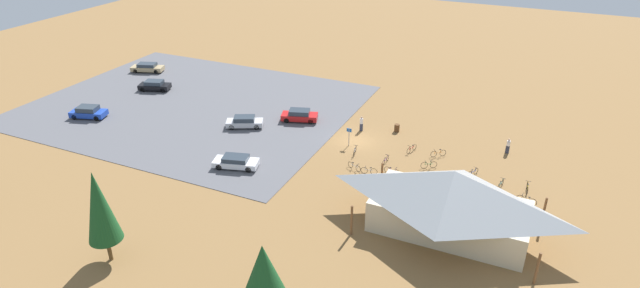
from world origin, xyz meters
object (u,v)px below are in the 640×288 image
object	(u,v)px
car_red_back_corner	(300,115)
car_tan_second_row	(147,68)
lot_sign	(349,134)
bicycle_silver_yard_center	(354,167)
bicycle_purple_by_bin	(392,171)
bicycle_orange_mid_cluster	(438,153)
car_black_end_stall	(155,85)
bicycle_teal_lone_east	(501,184)
bicycle_black_yard_front	(526,200)
car_silver_far_end	(245,122)
bicycle_blue_edge_south	(473,173)
bicycle_red_near_porch	(412,149)
pine_mideast	(264,283)
car_white_mid_lot	(236,162)
car_blue_aisle_side	(88,112)
bicycle_yellow_lone_west	(527,188)
bicycle_white_yard_left	(355,151)
visitor_at_bikes	(508,146)
bicycle_purple_yard_right	(386,160)
visitor_by_pavilion	(361,123)
pine_midwest	(99,207)
bike_pavilion	(451,198)
trash_bin	(397,128)
bicycle_green_edge_north	(429,165)
bicycle_silver_near_sign	(369,171)

from	to	relation	value
car_red_back_corner	car_tan_second_row	bearing A→B (deg)	-12.74
lot_sign	bicycle_silver_yard_center	world-z (taller)	lot_sign
bicycle_silver_yard_center	bicycle_purple_by_bin	size ratio (longest dim) A/B	0.96
bicycle_orange_mid_cluster	car_black_end_stall	bearing A→B (deg)	-4.15
bicycle_teal_lone_east	bicycle_black_yard_front	bearing A→B (deg)	141.34
car_silver_far_end	bicycle_blue_edge_south	bearing A→B (deg)	179.40
bicycle_red_near_porch	car_black_end_stall	xyz separation A→B (m)	(37.41, -3.03, 0.36)
pine_mideast	car_white_mid_lot	xyz separation A→B (m)	(14.32, -18.60, -4.74)
bicycle_purple_by_bin	car_blue_aisle_side	xyz separation A→B (m)	(38.01, 2.25, 0.40)
bicycle_black_yard_front	car_red_back_corner	size ratio (longest dim) A/B	0.38
bicycle_yellow_lone_west	car_black_end_stall	size ratio (longest dim) A/B	0.39
bicycle_white_yard_left	visitor_at_bikes	xyz separation A→B (m)	(-14.74, -7.00, 0.50)
bicycle_silver_yard_center	bicycle_yellow_lone_west	size ratio (longest dim) A/B	0.92
bicycle_purple_yard_right	visitor_by_pavilion	bearing A→B (deg)	-51.30
car_black_end_stall	bicycle_white_yard_left	bearing A→B (deg)	169.33
bicycle_black_yard_front	visitor_by_pavilion	bearing A→B (deg)	-23.50
lot_sign	car_black_end_stall	xyz separation A→B (m)	(30.75, -4.51, -0.68)
car_tan_second_row	car_red_back_corner	world-z (taller)	car_red_back_corner
bicycle_silver_yard_center	bicycle_black_yard_front	world-z (taller)	bicycle_black_yard_front
bicycle_silver_yard_center	bicycle_blue_edge_south	size ratio (longest dim) A/B	1.10
bicycle_blue_edge_south	visitor_at_bikes	bearing A→B (deg)	-111.43
pine_midwest	car_black_end_stall	xyz separation A→B (m)	(21.16, -29.84, -4.12)
bicycle_teal_lone_east	car_white_mid_lot	world-z (taller)	car_white_mid_lot
bike_pavilion	car_white_mid_lot	bearing A→B (deg)	-4.21
trash_bin	bicycle_purple_yard_right	world-z (taller)	trash_bin
visitor_at_bikes	bicycle_purple_yard_right	bearing A→B (deg)	34.16
bicycle_red_near_porch	car_red_back_corner	xyz separation A→B (m)	(14.50, -2.12, 0.39)
car_blue_aisle_side	car_silver_far_end	bearing A→B (deg)	-163.63
trash_bin	car_silver_far_end	xyz separation A→B (m)	(16.67, 6.37, 0.27)
bicycle_red_near_porch	bicycle_orange_mid_cluster	world-z (taller)	bicycle_red_near_porch
lot_sign	bicycle_purple_by_bin	world-z (taller)	lot_sign
bicycle_purple_by_bin	car_black_end_stall	xyz separation A→B (m)	(36.93, -8.48, 0.37)
bicycle_green_edge_north	bicycle_black_yard_front	xyz separation A→B (m)	(-9.56, 2.78, -0.00)
bicycle_blue_edge_south	bicycle_silver_yard_center	bearing A→B (deg)	18.60
bike_pavilion	pine_midwest	bearing A→B (deg)	32.53
pine_mideast	bicycle_silver_near_sign	xyz separation A→B (m)	(1.61, -22.95, -5.05)
bicycle_white_yard_left	bicycle_green_edge_north	world-z (taller)	bicycle_white_yard_left
pine_midwest	visitor_at_bikes	distance (m)	40.27
car_red_back_corner	visitor_by_pavilion	distance (m)	7.76
trash_bin	car_white_mid_lot	xyz separation A→B (m)	(12.36, 14.94, 0.23)
pine_mideast	bicycle_yellow_lone_west	world-z (taller)	pine_mideast
bicycle_silver_yard_center	car_black_end_stall	size ratio (longest dim) A/B	0.36
pine_midwest	bicycle_purple_by_bin	xyz separation A→B (m)	(-15.77, -21.36, -4.49)
car_red_back_corner	bicycle_yellow_lone_west	bearing A→B (deg)	168.50
bicycle_teal_lone_east	visitor_at_bikes	bearing A→B (deg)	-88.00
pine_midwest	bicycle_silver_near_sign	bearing A→B (deg)	-123.78
bicycle_orange_mid_cluster	bicycle_black_yard_front	distance (m)	10.84
bicycle_purple_by_bin	car_blue_aisle_side	world-z (taller)	car_blue_aisle_side
bike_pavilion	bicycle_purple_by_bin	bearing A→B (deg)	-44.69
bicycle_teal_lone_east	car_silver_far_end	size ratio (longest dim) A/B	0.37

